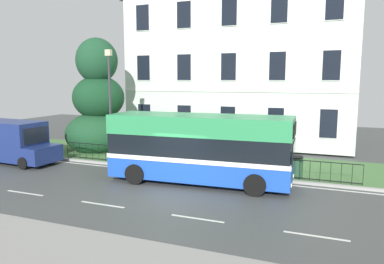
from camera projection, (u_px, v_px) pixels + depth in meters
ground_plane at (178, 190)px, 16.29m from camera, size 60.00×56.00×0.18m
georgian_townhouse at (246, 53)px, 29.49m from camera, size 16.83×10.34×13.80m
iron_verge_railing at (193, 160)px, 19.51m from camera, size 16.62×0.04×0.97m
evergreen_tree at (98, 108)px, 24.78m from camera, size 4.25×4.25×7.89m
single_decker_bus at (200, 148)px, 17.21m from camera, size 8.69×3.00×3.24m
white_panel_van at (13, 141)px, 21.56m from camera, size 5.32×2.44×2.46m
street_lamp_post at (110, 97)px, 21.84m from camera, size 0.36×0.24×6.51m
litter_bin at (297, 166)px, 17.85m from camera, size 0.54×0.54×1.13m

